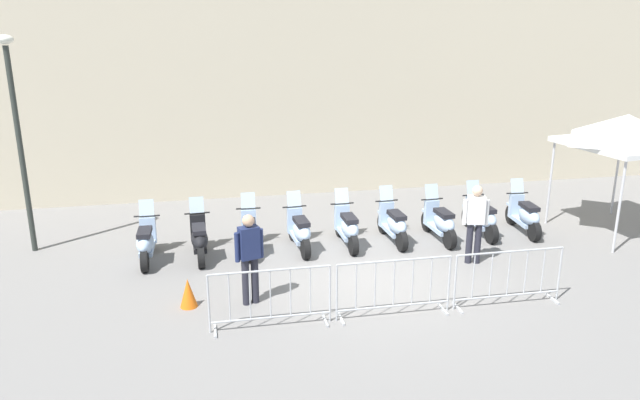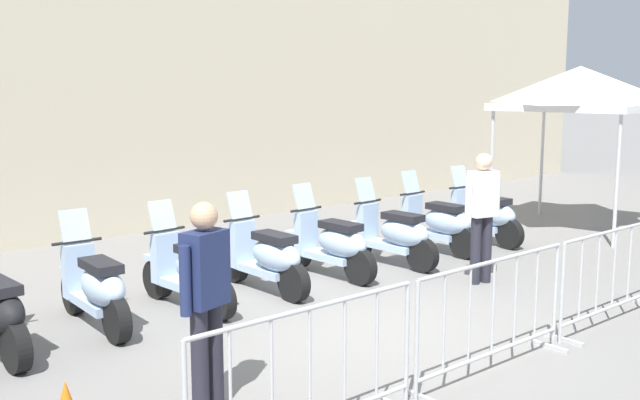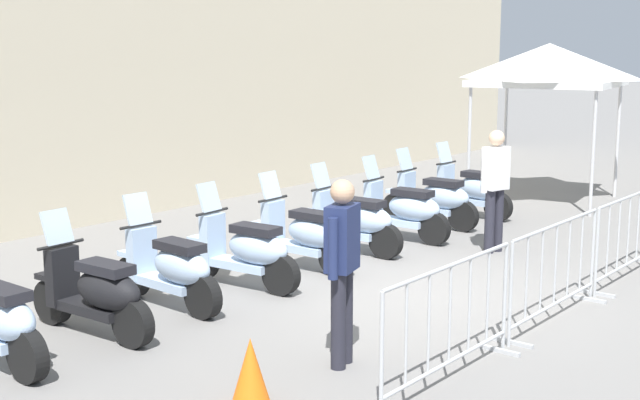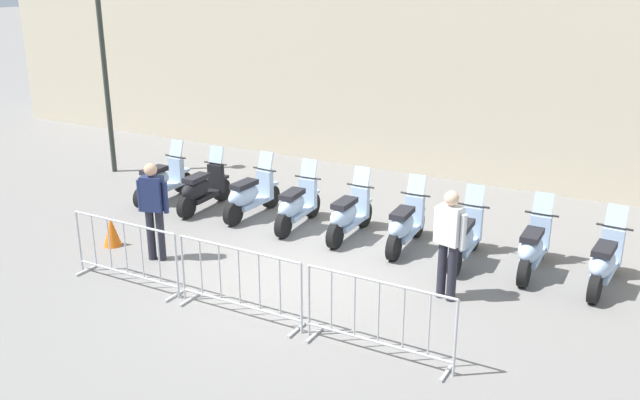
# 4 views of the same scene
# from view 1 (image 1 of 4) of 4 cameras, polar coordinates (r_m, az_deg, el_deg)

# --- Properties ---
(ground_plane) EXTENTS (120.00, 120.00, 0.00)m
(ground_plane) POSITION_cam_1_polar(r_m,az_deg,el_deg) (12.56, 4.48, -7.22)
(ground_plane) COLOR slate
(motorcycle_0) EXTENTS (0.67, 1.72, 1.24)m
(motorcycle_0) POSITION_cam_1_polar(r_m,az_deg,el_deg) (13.62, -15.98, -3.82)
(motorcycle_0) COLOR black
(motorcycle_0) RESTS_ON ground
(motorcycle_1) EXTENTS (0.61, 1.72, 1.24)m
(motorcycle_1) POSITION_cam_1_polar(r_m,az_deg,el_deg) (13.55, -11.26, -3.58)
(motorcycle_1) COLOR black
(motorcycle_1) RESTS_ON ground
(motorcycle_2) EXTENTS (0.71, 1.71, 1.24)m
(motorcycle_2) POSITION_cam_1_polar(r_m,az_deg,el_deg) (13.70, -6.62, -3.13)
(motorcycle_2) COLOR black
(motorcycle_2) RESTS_ON ground
(motorcycle_3) EXTENTS (0.57, 1.73, 1.24)m
(motorcycle_3) POSITION_cam_1_polar(r_m,az_deg,el_deg) (13.76, -1.92, -2.93)
(motorcycle_3) COLOR black
(motorcycle_3) RESTS_ON ground
(motorcycle_4) EXTENTS (0.63, 1.72, 1.24)m
(motorcycle_4) POSITION_cam_1_polar(r_m,az_deg,el_deg) (13.99, 2.58, -2.61)
(motorcycle_4) COLOR black
(motorcycle_4) RESTS_ON ground
(motorcycle_5) EXTENTS (0.60, 1.72, 1.24)m
(motorcycle_5) POSITION_cam_1_polar(r_m,az_deg,el_deg) (14.30, 6.92, -2.28)
(motorcycle_5) COLOR black
(motorcycle_5) RESTS_ON ground
(motorcycle_6) EXTENTS (0.59, 1.72, 1.24)m
(motorcycle_6) POSITION_cam_1_polar(r_m,az_deg,el_deg) (14.60, 11.20, -2.08)
(motorcycle_6) COLOR black
(motorcycle_6) RESTS_ON ground
(motorcycle_7) EXTENTS (0.63, 1.72, 1.24)m
(motorcycle_7) POSITION_cam_1_polar(r_m,az_deg,el_deg) (15.16, 14.91, -1.62)
(motorcycle_7) COLOR black
(motorcycle_7) RESTS_ON ground
(motorcycle_8) EXTENTS (0.72, 1.71, 1.24)m
(motorcycle_8) POSITION_cam_1_polar(r_m,az_deg,el_deg) (15.63, 18.66, -1.40)
(motorcycle_8) COLOR black
(motorcycle_8) RESTS_ON ground
(barrier_segment_0) EXTENTS (2.07, 0.76, 1.07)m
(barrier_segment_0) POSITION_cam_1_polar(r_m,az_deg,el_deg) (10.45, -4.67, -9.24)
(barrier_segment_0) COLOR #B2B5B7
(barrier_segment_0) RESTS_ON ground
(barrier_segment_1) EXTENTS (2.07, 0.76, 1.07)m
(barrier_segment_1) POSITION_cam_1_polar(r_m,az_deg,el_deg) (10.88, 6.94, -8.22)
(barrier_segment_1) COLOR #B2B5B7
(barrier_segment_1) RESTS_ON ground
(barrier_segment_2) EXTENTS (2.07, 0.76, 1.07)m
(barrier_segment_2) POSITION_cam_1_polar(r_m,az_deg,el_deg) (11.71, 17.23, -7.02)
(barrier_segment_2) COLOR #B2B5B7
(barrier_segment_2) RESTS_ON ground
(street_lamp) EXTENTS (0.36, 0.36, 4.75)m
(street_lamp) POSITION_cam_1_polar(r_m,az_deg,el_deg) (14.62, -26.58, 6.57)
(street_lamp) COLOR #2D332D
(street_lamp) RESTS_ON ground
(officer_near_row_end) EXTENTS (0.55, 0.26, 1.73)m
(officer_near_row_end) POSITION_cam_1_polar(r_m,az_deg,el_deg) (11.13, -6.64, -5.05)
(officer_near_row_end) COLOR #23232D
(officer_near_row_end) RESTS_ON ground
(officer_mid_plaza) EXTENTS (0.51, 0.35, 1.73)m
(officer_mid_plaza) POSITION_cam_1_polar(r_m,az_deg,el_deg) (13.29, 14.36, -1.80)
(officer_mid_plaza) COLOR #23232D
(officer_mid_plaza) RESTS_ON ground
(canopy_tent) EXTENTS (2.43, 2.43, 2.91)m
(canopy_tent) POSITION_cam_1_polar(r_m,az_deg,el_deg) (16.14, 26.79, 5.80)
(canopy_tent) COLOR silver
(canopy_tent) RESTS_ON ground
(traffic_cone) EXTENTS (0.32, 0.32, 0.55)m
(traffic_cone) POSITION_cam_1_polar(r_m,az_deg,el_deg) (11.47, -12.26, -8.50)
(traffic_cone) COLOR orange
(traffic_cone) RESTS_ON ground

